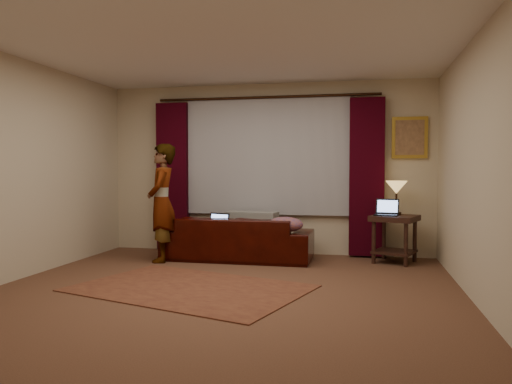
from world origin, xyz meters
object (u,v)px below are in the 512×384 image
at_px(laptop_table, 386,207).
at_px(laptop_sofa, 215,222).
at_px(tiffany_lamp, 396,198).
at_px(person, 162,203).
at_px(end_table, 394,239).
at_px(sofa, 238,230).

bearing_deg(laptop_table, laptop_sofa, -162.80).
distance_m(laptop_sofa, tiffany_lamp, 2.57).
bearing_deg(laptop_table, person, -160.32).
bearing_deg(person, tiffany_lamp, 88.79).
xyz_separation_m(end_table, tiffany_lamp, (0.02, 0.09, 0.57)).
distance_m(laptop_sofa, end_table, 2.52).
height_order(laptop_sofa, laptop_table, laptop_table).
distance_m(laptop_table, person, 3.11).
bearing_deg(end_table, laptop_table, -158.08).
xyz_separation_m(end_table, person, (-3.18, -0.56, 0.50)).
bearing_deg(person, laptop_table, 86.87).
relative_size(sofa, tiffany_lamp, 4.45).
relative_size(laptop_sofa, person, 0.21).
distance_m(sofa, end_table, 2.19).
relative_size(tiffany_lamp, person, 0.29).
bearing_deg(sofa, tiffany_lamp, -172.13).
bearing_deg(end_table, sofa, -174.66).
relative_size(sofa, laptop_sofa, 6.06).
bearing_deg(laptop_sofa, tiffany_lamp, 27.58).
xyz_separation_m(tiffany_lamp, laptop_table, (-0.14, -0.13, -0.12)).
bearing_deg(person, sofa, 96.94).
bearing_deg(person, laptop_sofa, 94.97).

